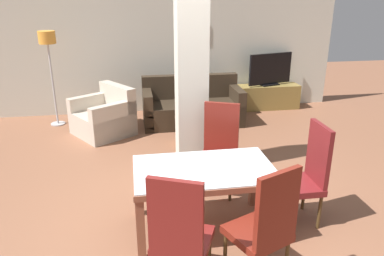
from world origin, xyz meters
name	(u,v)px	position (x,y,z in m)	size (l,w,h in m)	color
ground_plane	(203,228)	(0.00, 0.00, 0.00)	(18.00, 18.00, 0.00)	brown
back_wall	(164,46)	(0.00, 4.34, 1.35)	(7.20, 0.09, 2.70)	silver
divider_pillar	(191,77)	(0.09, 1.40, 1.35)	(0.40, 0.39, 2.70)	silver
dining_table	(204,182)	(0.00, 0.00, 0.57)	(1.44, 0.87, 0.72)	brown
dining_chair_near_left	(180,233)	(-0.36, -0.83, 0.58)	(0.61, 0.61, 1.11)	maroon
dining_chair_head_right	(307,172)	(1.12, 0.00, 0.58)	(0.46, 0.46, 1.11)	maroon
dining_chair_far_right	(220,146)	(0.36, 0.84, 0.58)	(0.60, 0.60, 1.11)	maroon
dining_chair_near_right	(266,224)	(0.36, -0.83, 0.58)	(0.61, 0.61, 1.11)	maroon
sofa	(192,108)	(0.44, 3.41, 0.30)	(1.86, 0.85, 0.87)	#33271B
armchair	(105,118)	(-1.19, 3.07, 0.29)	(1.21, 1.22, 0.84)	beige
coffee_table	(197,130)	(0.35, 2.40, 0.21)	(0.68, 0.47, 0.41)	olive
bottle	(206,114)	(0.48, 2.33, 0.52)	(0.07, 0.07, 0.28)	#B2B7BC
tv_stand	(268,97)	(2.20, 4.06, 0.26)	(1.29, 0.40, 0.51)	olive
tv_screen	(270,70)	(2.20, 4.06, 0.84)	(0.99, 0.32, 0.67)	black
floor_lamp	(48,47)	(-2.11, 3.72, 1.45)	(0.30, 0.30, 1.74)	#B7B7BC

